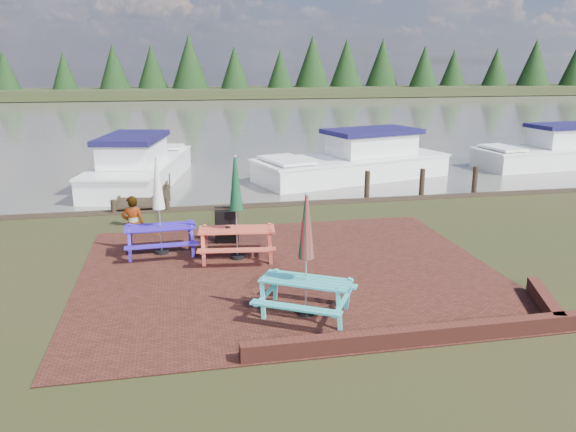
% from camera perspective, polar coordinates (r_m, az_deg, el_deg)
% --- Properties ---
extents(ground, '(120.00, 120.00, 0.00)m').
position_cam_1_polar(ground, '(11.49, 1.14, -7.52)').
color(ground, black).
rests_on(ground, ground).
extents(paving, '(9.00, 7.50, 0.02)m').
position_cam_1_polar(paving, '(12.39, 0.16, -5.71)').
color(paving, '#351711').
rests_on(paving, ground).
extents(brick_wall, '(6.21, 1.79, 0.30)m').
position_cam_1_polar(brick_wall, '(10.05, 16.48, -10.78)').
color(brick_wall, '#4C1E16').
rests_on(brick_wall, ground).
extents(water, '(120.00, 60.00, 0.02)m').
position_cam_1_polar(water, '(47.60, -8.51, 9.87)').
color(water, '#4A4740').
rests_on(water, ground).
extents(far_treeline, '(120.00, 10.00, 8.10)m').
position_cam_1_polar(far_treeline, '(76.38, -9.76, 14.32)').
color(far_treeline, black).
rests_on(far_treeline, ground).
extents(picnic_table_teal, '(2.13, 2.06, 2.26)m').
position_cam_1_polar(picnic_table_teal, '(10.13, 1.84, -5.94)').
color(picnic_table_teal, teal).
rests_on(picnic_table_teal, ground).
extents(picnic_table_red, '(1.93, 1.76, 2.43)m').
position_cam_1_polar(picnic_table_red, '(13.02, -5.24, -0.81)').
color(picnic_table_red, '#C04431').
rests_on(picnic_table_red, ground).
extents(picnic_table_blue, '(1.73, 1.55, 2.30)m').
position_cam_1_polar(picnic_table_blue, '(13.66, -12.88, -0.57)').
color(picnic_table_blue, '#2E17AD').
rests_on(picnic_table_blue, ground).
extents(chalkboard, '(0.59, 0.62, 0.91)m').
position_cam_1_polar(chalkboard, '(14.26, -6.28, -0.99)').
color(chalkboard, black).
rests_on(chalkboard, ground).
extents(jetty, '(1.76, 9.08, 1.00)m').
position_cam_1_polar(jetty, '(22.08, -14.16, 3.56)').
color(jetty, black).
rests_on(jetty, ground).
extents(boat_jetty, '(4.11, 8.05, 2.22)m').
position_cam_1_polar(boat_jetty, '(22.70, -14.84, 4.73)').
color(boat_jetty, white).
rests_on(boat_jetty, ground).
extents(boat_near, '(8.53, 4.93, 2.18)m').
position_cam_1_polar(boat_near, '(23.30, 6.88, 5.37)').
color(boat_near, white).
rests_on(boat_near, ground).
extents(boat_far, '(7.03, 3.16, 2.12)m').
position_cam_1_polar(boat_far, '(28.43, 25.15, 5.80)').
color(boat_far, white).
rests_on(boat_far, ground).
extents(person, '(0.62, 0.41, 1.68)m').
position_cam_1_polar(person, '(16.26, -15.65, 1.93)').
color(person, gray).
rests_on(person, ground).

